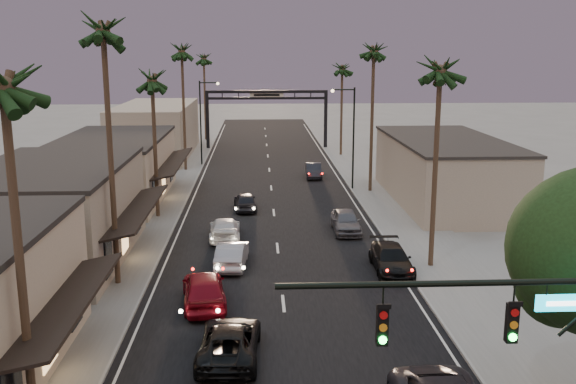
{
  "coord_description": "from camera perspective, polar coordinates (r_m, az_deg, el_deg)",
  "views": [
    {
      "loc": [
        -1.17,
        -10.34,
        12.06
      ],
      "look_at": [
        0.89,
        32.94,
        2.5
      ],
      "focal_mm": 40.0,
      "sensor_mm": 36.0,
      "label": 1
    }
  ],
  "objects": [
    {
      "name": "oncoming_white",
      "position": [
        42.12,
        -5.64,
        -3.27
      ],
      "size": [
        2.1,
        4.85,
        1.39
      ],
      "primitive_type": "imported",
      "rotation": [
        0.0,
        0.0,
        3.17
      ],
      "color": "silver",
      "rests_on": "ground"
    },
    {
      "name": "palm_ra",
      "position": [
        35.7,
        13.41,
        11.13
      ],
      "size": [
        3.2,
        3.2,
        13.2
      ],
      "color": "#38281C",
      "rests_on": "ground"
    },
    {
      "name": "ground",
      "position": [
        51.77,
        -1.36,
        -1.03
      ],
      "size": [
        200.0,
        200.0,
        0.0
      ],
      "primitive_type": "plane",
      "color": "slate",
      "rests_on": "ground"
    },
    {
      "name": "arch",
      "position": [
        80.61,
        -1.91,
        7.79
      ],
      "size": [
        15.2,
        0.4,
        7.27
      ],
      "color": "black",
      "rests_on": "ground"
    },
    {
      "name": "building_right",
      "position": [
        53.43,
        13.82,
        1.77
      ],
      "size": [
        8.0,
        18.0,
        5.0
      ],
      "primitive_type": "cube",
      "color": "gray",
      "rests_on": "ground"
    },
    {
      "name": "curbside_grey",
      "position": [
        43.67,
        5.17,
        -2.6
      ],
      "size": [
        1.83,
        4.48,
        1.52
      ],
      "primitive_type": "imported",
      "rotation": [
        0.0,
        0.0,
        -0.01
      ],
      "color": "#535358",
      "rests_on": "ground"
    },
    {
      "name": "sidewalk_left",
      "position": [
        64.02,
        -10.16,
        1.44
      ],
      "size": [
        5.0,
        92.0,
        0.12
      ],
      "primitive_type": "cube",
      "color": "slate",
      "rests_on": "ground"
    },
    {
      "name": "palm_rb",
      "position": [
        55.21,
        7.65,
        12.7
      ],
      "size": [
        3.2,
        3.2,
        14.2
      ],
      "color": "#38281C",
      "rests_on": "ground"
    },
    {
      "name": "palm_la",
      "position": [
        20.72,
        -24.1,
        9.68
      ],
      "size": [
        3.2,
        3.2,
        13.2
      ],
      "color": "#38281C",
      "rests_on": "ground"
    },
    {
      "name": "storefront_dist",
      "position": [
        76.79,
        -11.62,
        5.41
      ],
      "size": [
        8.0,
        20.0,
        6.0
      ],
      "primitive_type": "cube",
      "color": "gray",
      "rests_on": "ground"
    },
    {
      "name": "oncoming_dgrey",
      "position": [
        49.6,
        -3.82,
        -0.84
      ],
      "size": [
        1.96,
        4.17,
        1.38
      ],
      "primitive_type": "imported",
      "rotation": [
        0.0,
        0.0,
        3.22
      ],
      "color": "black",
      "rests_on": "ground"
    },
    {
      "name": "storefront_mid",
      "position": [
        39.33,
        -20.16,
        -2.03
      ],
      "size": [
        8.0,
        14.0,
        5.5
      ],
      "primitive_type": "cube",
      "color": "gray",
      "rests_on": "ground"
    },
    {
      "name": "palm_far",
      "position": [
        88.63,
        -7.51,
        11.94
      ],
      "size": [
        3.2,
        3.2,
        13.2
      ],
      "color": "#38281C",
      "rests_on": "ground"
    },
    {
      "name": "oncoming_pickup",
      "position": [
        26.4,
        -5.21,
        -13.08
      ],
      "size": [
        2.58,
        5.17,
        1.41
      ],
      "primitive_type": "imported",
      "rotation": [
        0.0,
        0.0,
        3.09
      ],
      "color": "black",
      "rests_on": "ground"
    },
    {
      "name": "curbside_black",
      "position": [
        36.35,
        9.16,
        -5.91
      ],
      "size": [
        2.06,
        4.96,
        1.43
      ],
      "primitive_type": "imported",
      "rotation": [
        0.0,
        0.0,
        -0.01
      ],
      "color": "black",
      "rests_on": "ground"
    },
    {
      "name": "oncoming_red",
      "position": [
        31.49,
        -7.48,
        -8.52
      ],
      "size": [
        2.61,
        5.21,
        1.7
      ],
      "primitive_type": "imported",
      "rotation": [
        0.0,
        0.0,
        3.27
      ],
      "color": "maroon",
      "rests_on": "ground"
    },
    {
      "name": "road",
      "position": [
        56.64,
        -1.48,
        0.15
      ],
      "size": [
        14.0,
        120.0,
        0.02
      ],
      "primitive_type": "cube",
      "color": "black",
      "rests_on": "ground"
    },
    {
      "name": "palm_ld",
      "position": [
        65.76,
        -9.45,
        12.59
      ],
      "size": [
        3.2,
        3.2,
        14.2
      ],
      "color": "#38281C",
      "rests_on": "ground"
    },
    {
      "name": "streetlight_right",
      "position": [
        56.33,
        5.58,
        5.52
      ],
      "size": [
        2.13,
        0.3,
        9.0
      ],
      "color": "black",
      "rests_on": "ground"
    },
    {
      "name": "palm_lc",
      "position": [
        46.95,
        -12.03,
        10.23
      ],
      "size": [
        3.2,
        3.2,
        12.2
      ],
      "color": "#38281C",
      "rests_on": "ground"
    },
    {
      "name": "streetlight_left",
      "position": [
        68.91,
        -7.55,
        6.73
      ],
      "size": [
        2.13,
        0.3,
        9.0
      ],
      "color": "black",
      "rests_on": "ground"
    },
    {
      "name": "oncoming_silver",
      "position": [
        36.82,
        -5.01,
        -5.53
      ],
      "size": [
        1.89,
        4.53,
        1.46
      ],
      "primitive_type": "imported",
      "rotation": [
        0.0,
        0.0,
        3.06
      ],
      "color": "#97979C",
      "rests_on": "ground"
    },
    {
      "name": "palm_rc",
      "position": [
        74.99,
        4.85,
        11.18
      ],
      "size": [
        3.2,
        3.2,
        12.2
      ],
      "color": "#38281C",
      "rests_on": "ground"
    },
    {
      "name": "traffic_signal",
      "position": [
        17.35,
        21.32,
        -12.16
      ],
      "size": [
        8.51,
        0.22,
        7.8
      ],
      "color": "black",
      "rests_on": "ground"
    },
    {
      "name": "sidewalk_right",
      "position": [
        64.37,
        6.86,
        1.61
      ],
      "size": [
        5.0,
        92.0,
        0.12
      ],
      "primitive_type": "cube",
      "color": "slate",
      "rests_on": "ground"
    },
    {
      "name": "storefront_far",
      "position": [
        54.5,
        -15.23,
        1.9
      ],
      "size": [
        8.0,
        16.0,
        5.0
      ],
      "primitive_type": "cube",
      "color": "#B9A68D",
      "rests_on": "ground"
    },
    {
      "name": "curbside_far",
      "position": [
        62.3,
        2.29,
        1.92
      ],
      "size": [
        1.61,
        4.24,
        1.38
      ],
      "primitive_type": "imported",
      "rotation": [
        0.0,
        0.0,
        -0.04
      ],
      "color": "black",
      "rests_on": "ground"
    },
    {
      "name": "palm_lb",
      "position": [
        33.2,
        -16.17,
        14.26
      ],
      "size": [
        3.2,
        3.2,
        15.2
      ],
      "color": "#38281C",
      "rests_on": "ground"
    }
  ]
}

